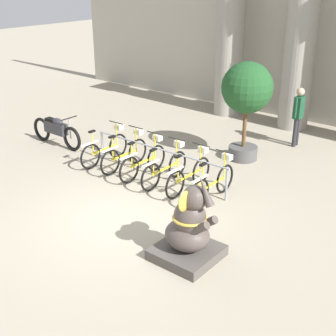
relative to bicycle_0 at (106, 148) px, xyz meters
The scene contains 15 objects.
ground_plane 3.09m from the bicycle_0, 36.71° to the right, with size 60.00×60.00×0.00m, color #9E937F.
building_facade 7.65m from the bicycle_0, 70.04° to the left, with size 20.00×0.20×6.00m.
column_left 6.18m from the bicycle_0, 89.61° to the left, with size 1.15×1.15×5.16m.
column_middle 6.65m from the bicycle_0, 66.91° to the left, with size 1.15×1.15×5.16m.
bike_rack 1.68m from the bicycle_0, ahead, with size 3.92×0.05×0.77m.
bicycle_0 is the anchor object (origin of this frame).
bicycle_1 0.67m from the bicycle_0, ahead, with size 0.48×1.64×1.00m.
bicycle_2 1.33m from the bicycle_0, ahead, with size 0.48×1.64×1.00m.
bicycle_3 1.99m from the bicycle_0, ahead, with size 0.48×1.64×1.00m.
bicycle_4 2.66m from the bicycle_0, ahead, with size 0.48×1.64×1.00m.
bicycle_5 3.32m from the bicycle_0, ahead, with size 0.48×1.64×1.00m.
elephant_statue 4.77m from the bicycle_0, 26.85° to the right, with size 1.04×1.04×1.66m.
motorcycle 2.00m from the bicycle_0, behind, with size 2.01×0.55×0.94m.
person_pedestrian 5.39m from the bicycle_0, 52.44° to the left, with size 0.22×0.47×1.67m.
potted_tree 3.84m from the bicycle_0, 43.17° to the left, with size 1.30×1.30×2.56m.
Camera 1 is at (5.82, -5.89, 4.65)m, focal length 50.00 mm.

